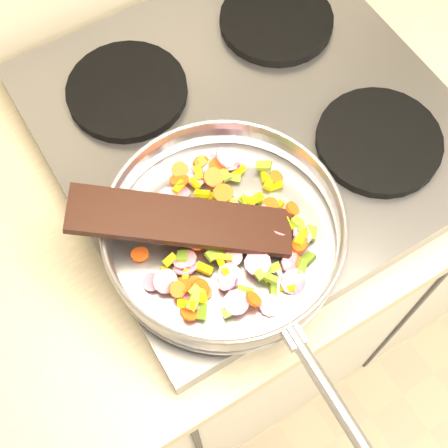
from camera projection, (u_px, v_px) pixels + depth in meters
cooktop at (250, 126)px, 0.98m from camera, size 0.60×0.60×0.04m
grate_fl at (219, 229)px, 0.87m from camera, size 0.19×0.19×0.02m
grate_fr at (379, 141)px, 0.93m from camera, size 0.19×0.19×0.02m
grate_bl at (127, 91)px, 0.98m from camera, size 0.19×0.19×0.02m
grate_br at (276, 20)px, 1.04m from camera, size 0.19×0.19×0.02m
saute_pan at (225, 232)px, 0.83m from camera, size 0.36×0.53×0.06m
vegetable_heap at (225, 231)px, 0.84m from camera, size 0.26×0.27×0.04m
wooden_spatula at (182, 221)px, 0.81m from camera, size 0.28×0.21×0.07m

